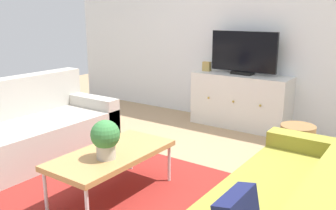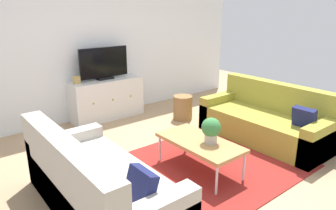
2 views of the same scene
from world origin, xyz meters
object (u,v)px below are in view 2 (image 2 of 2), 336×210
mantel_clock (77,80)px  flat_screen_tv (104,64)px  tv_console (107,99)px  wicker_basket (183,108)px  potted_plant (211,129)px  couch_right_side (268,121)px  coffee_table (200,143)px  couch_left_side (93,187)px

mantel_clock → flat_screen_tv: bearing=2.2°
tv_console → wicker_basket: tv_console is taller
tv_console → flat_screen_tv: flat_screen_tv is taller
tv_console → potted_plant: bearing=-89.8°
couch_right_side → potted_plant: (-1.46, -0.19, 0.30)m
couch_right_side → coffee_table: 1.52m
couch_left_side → couch_right_side: (2.88, 0.00, 0.00)m
couch_right_side → couch_left_side: bearing=180.0°
couch_left_side → couch_right_side: bearing=0.0°
potted_plant → wicker_basket: size_ratio=0.72×
wicker_basket → potted_plant: bearing=-121.6°
potted_plant → couch_right_side: bearing=7.3°
flat_screen_tv → couch_left_side: bearing=-120.6°
potted_plant → flat_screen_tv: flat_screen_tv is taller
tv_console → couch_left_side: bearing=-120.8°
flat_screen_tv → couch_right_side: bearing=-58.5°
couch_left_side → wicker_basket: 2.84m
couch_right_side → flat_screen_tv: (-1.47, 2.39, 0.72)m
couch_left_side → potted_plant: (1.43, -0.19, 0.30)m
potted_plant → wicker_basket: bearing=58.4°
mantel_clock → wicker_basket: bearing=-30.5°
mantel_clock → potted_plant: bearing=-78.1°
coffee_table → mantel_clock: bearing=101.2°
couch_left_side → flat_screen_tv: size_ratio=2.12×
couch_right_side → coffee_table: bearing=-177.5°
potted_plant → tv_console: bearing=90.2°
tv_console → mantel_clock: size_ratio=10.01×
wicker_basket → coffee_table: bearing=-125.1°
mantel_clock → wicker_basket: 1.89m
flat_screen_tv → mantel_clock: bearing=-177.8°
couch_left_side → mantel_clock: size_ratio=14.71×
couch_right_side → mantel_clock: 3.14m
couch_right_side → tv_console: size_ratio=1.47×
couch_left_side → flat_screen_tv: 2.87m
coffee_table → tv_console: size_ratio=0.83×
couch_right_side → potted_plant: couch_right_side is taller
couch_left_side → coffee_table: size_ratio=1.78×
flat_screen_tv → potted_plant: bearing=-89.8°
coffee_table → flat_screen_tv: 2.54m
coffee_table → flat_screen_tv: bearing=88.9°
couch_left_side → coffee_table: (1.37, -0.07, 0.10)m
couch_right_side → mantel_clock: bearing=130.0°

